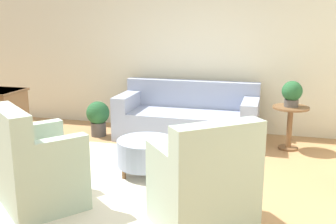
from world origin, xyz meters
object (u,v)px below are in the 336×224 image
at_px(armchair_right, 205,187).
at_px(potted_plant_on_side_table, 292,93).
at_px(ottoman_table, 146,152).
at_px(side_table, 290,120).
at_px(potted_plant_floor, 98,116).
at_px(couch, 188,118).
at_px(armchair_left, 36,169).

distance_m(armchair_right, potted_plant_on_side_table, 2.76).
bearing_deg(ottoman_table, armchair_right, -50.08).
distance_m(armchair_right, ottoman_table, 1.45).
distance_m(armchair_right, side_table, 2.73).
bearing_deg(armchair_right, potted_plant_floor, 131.68).
bearing_deg(potted_plant_on_side_table, side_table, -45.00).
relative_size(couch, armchair_right, 2.04).
relative_size(armchair_right, potted_plant_on_side_table, 2.90).
relative_size(couch, potted_plant_on_side_table, 5.91).
relative_size(couch, potted_plant_floor, 3.85).
height_order(potted_plant_on_side_table, potted_plant_floor, potted_plant_on_side_table).
xyz_separation_m(armchair_left, potted_plant_floor, (-0.48, 2.49, -0.08)).
height_order(armchair_left, side_table, armchair_left).
xyz_separation_m(potted_plant_on_side_table, potted_plant_floor, (-3.02, -0.12, -0.52)).
bearing_deg(ottoman_table, potted_plant_on_side_table, 40.85).
height_order(armchair_left, ottoman_table, armchair_left).
bearing_deg(side_table, potted_plant_floor, -177.78).
xyz_separation_m(armchair_left, side_table, (2.54, 2.60, 0.03)).
bearing_deg(potted_plant_floor, potted_plant_on_side_table, 2.22).
height_order(side_table, potted_plant_floor, side_table).
relative_size(armchair_left, potted_plant_on_side_table, 2.90).
xyz_separation_m(side_table, potted_plant_on_side_table, (-0.00, 0.00, 0.41)).
relative_size(armchair_left, armchair_right, 1.00).
distance_m(ottoman_table, potted_plant_floor, 1.89).
relative_size(side_table, potted_plant_on_side_table, 1.71).
bearing_deg(armchair_left, armchair_right, 0.00).
bearing_deg(potted_plant_on_side_table, armchair_left, -134.34).
height_order(armchair_left, potted_plant_floor, armchair_left).
distance_m(ottoman_table, potted_plant_on_side_table, 2.36).
bearing_deg(armchair_left, couch, 70.74).
xyz_separation_m(side_table, potted_plant_floor, (-3.02, -0.12, -0.11)).
bearing_deg(armchair_left, potted_plant_on_side_table, 45.66).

